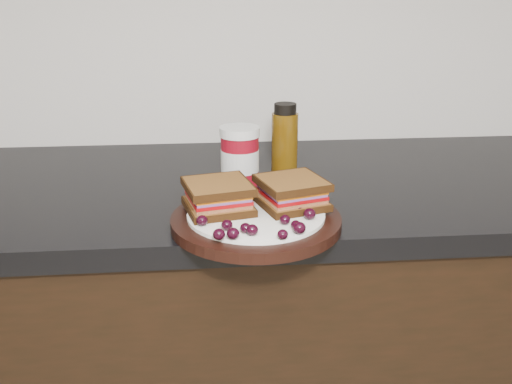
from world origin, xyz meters
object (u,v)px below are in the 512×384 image
(condiment_jar, at_px, (240,156))
(oil_bottle, at_px, (285,140))
(plate, at_px, (256,221))
(sandwich_left, at_px, (218,196))

(condiment_jar, height_order, oil_bottle, oil_bottle)
(oil_bottle, bearing_deg, plate, -107.42)
(condiment_jar, relative_size, oil_bottle, 0.77)
(plate, distance_m, oil_bottle, 0.28)
(plate, bearing_deg, oil_bottle, 72.58)
(plate, relative_size, sandwich_left, 2.68)
(condiment_jar, distance_m, oil_bottle, 0.11)
(condiment_jar, bearing_deg, oil_bottle, 27.21)
(sandwich_left, bearing_deg, condiment_jar, 63.35)
(oil_bottle, bearing_deg, condiment_jar, -152.79)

